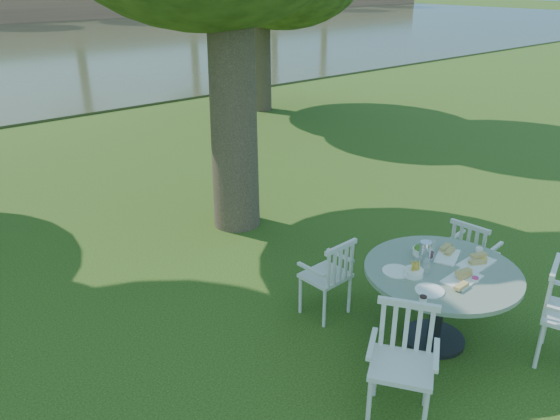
{
  "coord_description": "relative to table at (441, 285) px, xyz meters",
  "views": [
    {
      "loc": [
        -3.31,
        -3.8,
        3.1
      ],
      "look_at": [
        0.0,
        0.2,
        0.85
      ],
      "focal_mm": 35.0,
      "sensor_mm": 36.0,
      "label": 1
    }
  ],
  "objects": [
    {
      "name": "chair_sw",
      "position": [
        -0.92,
        -0.34,
        -0.07
      ],
      "size": [
        0.61,
        0.62,
        0.9
      ],
      "rotation": [
        0.0,
        0.0,
        -0.98
      ],
      "color": "silver",
      "rests_on": "ground"
    },
    {
      "name": "chair_ne",
      "position": [
        0.95,
        0.29,
        -0.11
      ],
      "size": [
        0.43,
        0.46,
        0.82
      ],
      "rotation": [
        0.0,
        0.0,
        -4.6
      ],
      "color": "silver",
      "rests_on": "ground"
    },
    {
      "name": "table",
      "position": [
        0.0,
        0.0,
        0.0
      ],
      "size": [
        1.35,
        1.35,
        0.74
      ],
      "color": "black",
      "rests_on": "ground"
    },
    {
      "name": "tableware",
      "position": [
        -0.03,
        0.09,
        0.19
      ],
      "size": [
        1.14,
        0.7,
        0.2
      ],
      "color": "white",
      "rests_on": "table"
    },
    {
      "name": "ground",
      "position": [
        -0.41,
        1.52,
        -0.6
      ],
      "size": [
        140.0,
        140.0,
        0.0
      ],
      "primitive_type": "plane",
      "color": "#1B360B",
      "rests_on": "ground"
    },
    {
      "name": "chair_nw",
      "position": [
        -0.45,
        0.89,
        -0.12
      ],
      "size": [
        0.43,
        0.41,
        0.82
      ],
      "rotation": [
        0.0,
        0.0,
        -3.09
      ],
      "color": "silver",
      "rests_on": "ground"
    }
  ]
}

